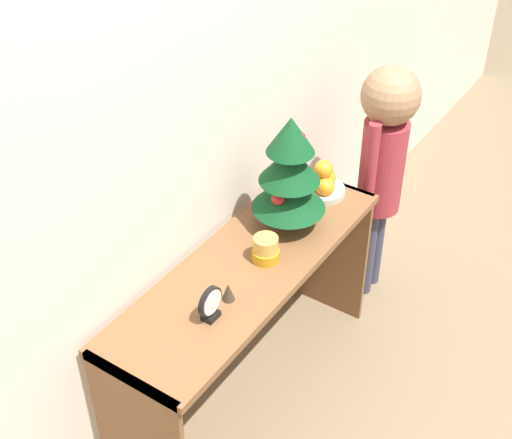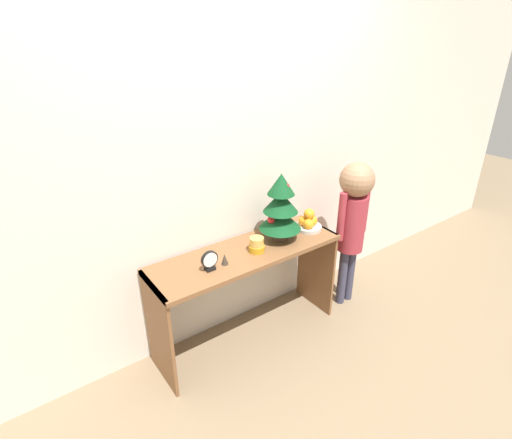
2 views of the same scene
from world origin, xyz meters
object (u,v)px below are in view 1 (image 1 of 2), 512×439
object	(u,v)px
desk_clock	(210,304)
mini_tree	(289,174)
singing_bowl	(266,249)
fruit_bowl	(322,183)
child_figure	(384,149)
figurine	(228,292)

from	to	relation	value
desk_clock	mini_tree	bearing A→B (deg)	5.80
mini_tree	singing_bowl	world-z (taller)	mini_tree
mini_tree	singing_bowl	size ratio (longest dim) A/B	4.58
fruit_bowl	child_figure	bearing A→B (deg)	-18.70
fruit_bowl	child_figure	world-z (taller)	child_figure
mini_tree	fruit_bowl	distance (m)	0.31
figurine	child_figure	xyz separation A→B (m)	(1.06, -0.06, 0.05)
mini_tree	child_figure	xyz separation A→B (m)	(0.59, -0.12, -0.15)
mini_tree	singing_bowl	xyz separation A→B (m)	(-0.22, -0.04, -0.19)
desk_clock	fruit_bowl	bearing A→B (deg)	3.70
mini_tree	figurine	bearing A→B (deg)	-173.48
fruit_bowl	singing_bowl	bearing A→B (deg)	-175.39
fruit_bowl	child_figure	distance (m)	0.35
desk_clock	child_figure	world-z (taller)	child_figure
desk_clock	singing_bowl	bearing A→B (deg)	2.46
mini_tree	desk_clock	size ratio (longest dim) A/B	3.69
singing_bowl	desk_clock	world-z (taller)	desk_clock
mini_tree	child_figure	distance (m)	0.62
child_figure	mini_tree	bearing A→B (deg)	168.71
figurine	child_figure	distance (m)	1.06
desk_clock	figurine	xyz separation A→B (m)	(0.10, 0.00, -0.03)
singing_bowl	mini_tree	bearing A→B (deg)	10.97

